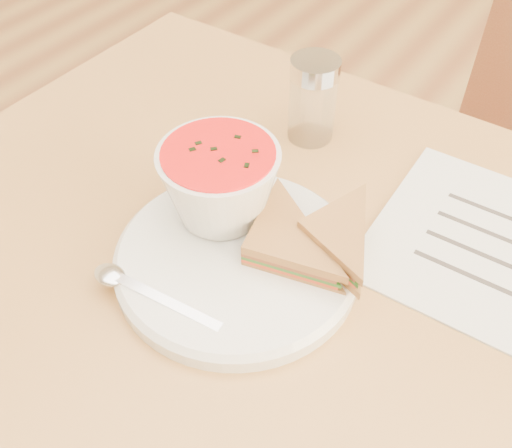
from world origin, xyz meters
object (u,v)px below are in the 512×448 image
Objects in this scene: dining_table at (298,424)px; chair_far at (490,209)px; soup_bowl at (220,186)px; condiment_shaker at (313,100)px; plate at (237,259)px.

chair_far reaches higher than dining_table.
condiment_shaker reaches higher than soup_bowl.
plate is at bearing -147.98° from dining_table.
dining_table is 9.05× the size of condiment_shaker.
condiment_shaker is (-0.21, -0.39, 0.40)m from chair_far.
dining_table is 7.92× the size of soup_bowl.
plate is 0.24m from condiment_shaker.
soup_bowl is at bearing 81.21° from chair_far.
chair_far is 3.23× the size of plate.
chair_far reaches higher than plate.
dining_table is 0.45m from soup_bowl.
condiment_shaker is (-0.00, 0.20, -0.00)m from soup_bowl.
soup_bowl is (-0.12, -0.01, 0.43)m from dining_table.
chair_far is 6.50× the size of soup_bowl.
dining_table is at bearing -57.06° from condiment_shaker.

